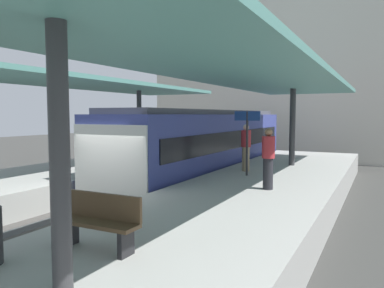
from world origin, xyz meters
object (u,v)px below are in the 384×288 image
Objects in this scene: commuter_train at (208,144)px; passenger_near_bench at (246,147)px; platform_bench at (100,220)px; platform_sign at (247,128)px; passenger_mid_platform at (268,158)px.

passenger_near_bench is (2.62, -2.41, 0.18)m from commuter_train.
passenger_near_bench reaches higher than platform_bench.
commuter_train is at bearing 106.09° from platform_bench.
platform_sign reaches higher than platform_bench.
platform_sign is 1.27× the size of passenger_near_bench.
passenger_mid_platform is at bearing 79.90° from platform_bench.
passenger_mid_platform is at bearing -51.73° from commuter_train.
platform_bench is 8.00m from platform_sign.
passenger_mid_platform is at bearing -57.54° from platform_sign.
commuter_train is at bearing 137.45° from passenger_near_bench.
commuter_train reaches higher than passenger_mid_platform.
passenger_near_bench is 1.01× the size of passenger_mid_platform.
platform_sign is 2.55m from passenger_mid_platform.
commuter_train is 8.14× the size of passenger_near_bench.
passenger_near_bench is at bearing 118.89° from passenger_mid_platform.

